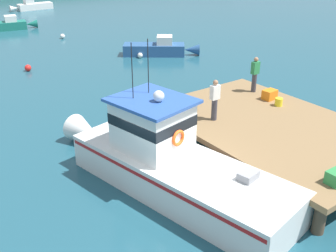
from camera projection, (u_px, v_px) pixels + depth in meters
The scene contains 13 objects.
ground_plane at pixel (171, 192), 13.46m from camera, with size 200.00×200.00×0.00m, color #1E4C5B.
dock at pixel (271, 127), 15.56m from camera, with size 6.00×9.00×1.20m.
main_fishing_boat at pixel (167, 160), 13.35m from camera, with size 4.04×9.97×4.80m.
crate_single_by_cleat at pixel (270, 95), 17.75m from camera, with size 0.60×0.44×0.42m, color orange.
bait_bucket at pixel (279, 102), 17.07m from camera, with size 0.32×0.32×0.34m, color yellow.
deckhand_by_the_boat at pixel (215, 99), 15.47m from camera, with size 0.36×0.22×1.63m.
deckhand_further_back at pixel (255, 74), 18.33m from camera, with size 0.36×0.22×1.63m.
moored_boat_off_the_point at pixel (7, 25), 36.61m from camera, with size 5.03×1.99×1.26m.
moored_boat_mid_harbor at pixel (159, 49), 28.79m from camera, with size 4.95×4.09×1.37m.
moored_boat_near_channel at pixel (32, 6), 46.69m from camera, with size 4.87×1.29×1.24m.
mooring_buoy_outer at pixel (63, 36), 33.58m from camera, with size 0.39×0.39×0.39m, color silver.
mooring_buoy_inshore at pixel (28, 68), 25.45m from camera, with size 0.41×0.41×0.41m, color red.
mooring_buoy_spare_mooring at pixel (140, 55), 28.21m from camera, with size 0.37×0.37×0.37m, color silver.
Camera 1 is at (-6.70, -9.04, 7.70)m, focal length 43.29 mm.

